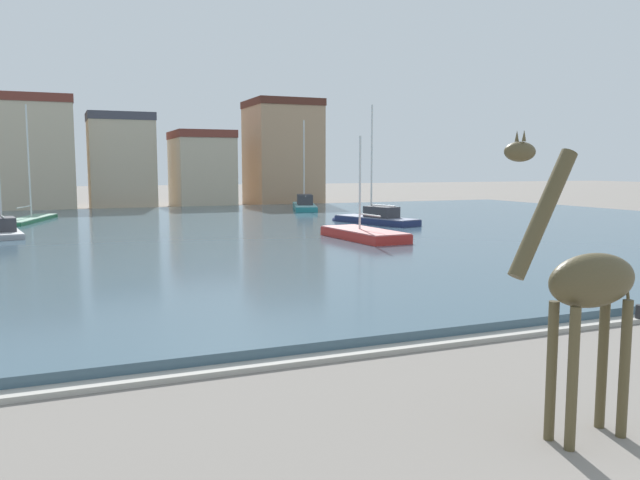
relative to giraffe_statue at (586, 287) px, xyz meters
name	(u,v)px	position (x,y,z in m)	size (l,w,h in m)	color
harbor_water	(174,236)	(-1.07, 31.28, -2.30)	(84.80, 51.21, 0.35)	#3D5666
quay_edge_coping	(366,352)	(-1.07, 5.42, -2.41)	(84.80, 0.50, 0.12)	#ADA89E
giraffe_statue	(586,287)	(0.00, 0.00, 0.00)	(2.78, 0.74, 4.85)	#4C4228
sailboat_grey	(2,233)	(-10.55, 33.93, -1.97)	(2.63, 6.76, 7.90)	#939399
sailboat_teal	(304,206)	(14.13, 48.89, -1.88)	(4.81, 9.82, 8.65)	teal
sailboat_navy	(371,220)	(13.05, 32.86, -1.92)	(3.99, 7.99, 8.62)	navy
sailboat_red	(358,236)	(8.04, 24.63, -2.02)	(2.66, 7.29, 6.02)	red
sailboat_green	(33,220)	(-9.23, 44.40, -2.12)	(4.22, 9.62, 8.82)	#236B42
mooring_bollard	(640,314)	(7.38, 5.27, -2.22)	(0.24, 0.24, 0.50)	#232326
townhouse_wide_warehouse	(33,154)	(-9.42, 60.19, 3.06)	(7.51, 7.24, 11.04)	#C6B293
townhouse_corner_house	(122,161)	(-1.21, 60.99, 2.41)	(6.51, 5.58, 9.73)	#C6B293
townhouse_tall_gabled	(202,169)	(6.98, 60.82, 1.58)	(5.98, 8.13, 8.08)	#C6B293
townhouse_end_terrace	(282,153)	(16.41, 61.64, 3.42)	(7.51, 7.95, 11.76)	tan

